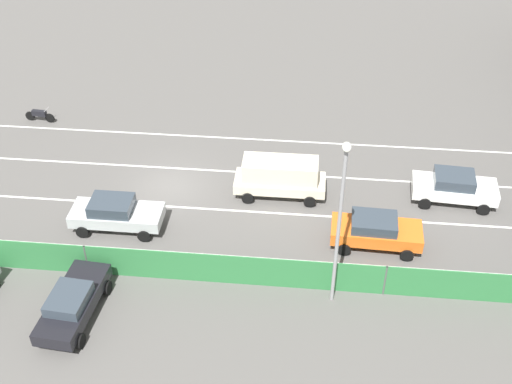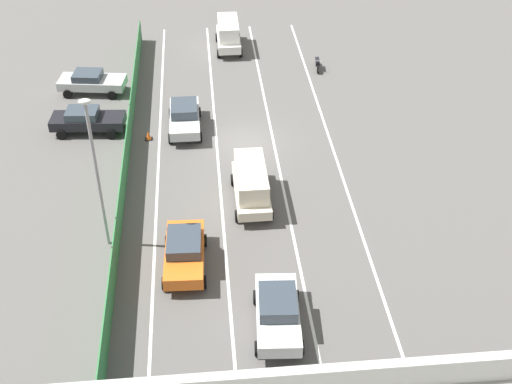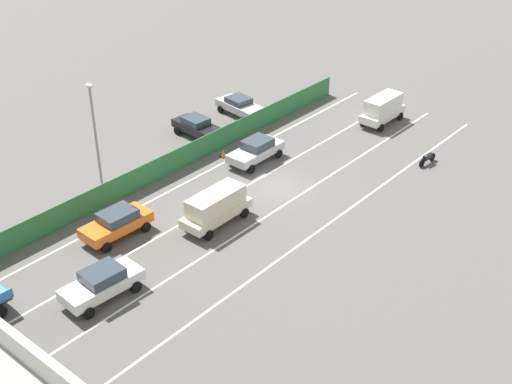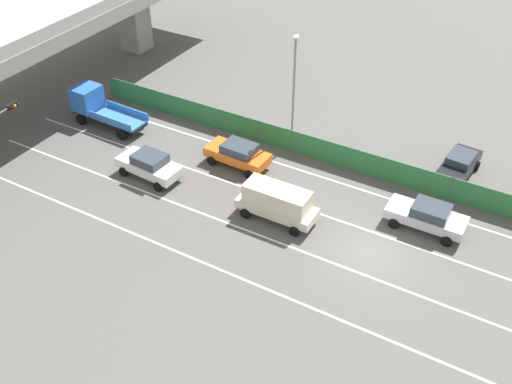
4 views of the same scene
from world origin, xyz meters
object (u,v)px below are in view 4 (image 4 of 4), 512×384
car_taxi_orange (238,153)px  parked_sedan_dark (458,165)px  car_van_cream (277,202)px  car_sedan_silver (427,216)px  traffic_cone (420,198)px  car_sedan_white (150,165)px  street_lamp (294,83)px  flatbed_truck_blue (97,106)px

car_taxi_orange → parked_sedan_dark: size_ratio=0.94×
car_van_cream → parked_sedan_dark: bearing=-40.3°
car_sedan_silver → traffic_cone: car_sedan_silver is taller
car_van_cream → car_sedan_white: (-0.36, 9.18, -0.30)m
traffic_cone → street_lamp: bearing=80.4°
car_taxi_orange → traffic_cone: car_taxi_orange is taller
car_taxi_orange → parked_sedan_dark: bearing=-65.3°
car_sedan_silver → street_lamp: street_lamp is taller
parked_sedan_dark → car_taxi_orange: bearing=114.7°
car_van_cream → street_lamp: size_ratio=0.59×
car_van_cream → car_sedan_white: car_van_cream is taller
car_taxi_orange → flatbed_truck_blue: flatbed_truck_blue is taller
flatbed_truck_blue → traffic_cone: bearing=-84.0°
flatbed_truck_blue → traffic_cone: (2.48, -23.82, -1.08)m
car_taxi_orange → street_lamp: (3.87, -2.04, 3.98)m
car_sedan_silver → flatbed_truck_blue: size_ratio=0.76×
parked_sedan_dark → flatbed_truck_blue: bearing=104.1°
traffic_cone → parked_sedan_dark: bearing=-18.0°
parked_sedan_dark → traffic_cone: parked_sedan_dark is taller
car_sedan_white → traffic_cone: (6.18, -16.13, -0.67)m
street_lamp → traffic_cone: bearing=-99.6°
car_sedan_white → flatbed_truck_blue: size_ratio=0.75×
parked_sedan_dark → traffic_cone: bearing=162.0°
car_sedan_silver → car_van_cream: size_ratio=0.95×
car_van_cream → car_taxi_orange: (3.62, 4.89, -0.31)m
street_lamp → car_taxi_orange: bearing=152.2°
car_van_cream → traffic_cone: car_van_cream is taller
street_lamp → car_van_cream: bearing=-159.1°
car_van_cream → car_sedan_silver: bearing=-66.1°
car_van_cream → parked_sedan_dark: (9.64, -8.18, -0.36)m
car_taxi_orange → parked_sedan_dark: 14.40m
car_van_cream → car_sedan_white: 9.20m
car_sedan_silver → car_sedan_white: car_sedan_white is taller
parked_sedan_dark → car_sedan_white: bearing=119.9°
street_lamp → traffic_cone: (-1.66, -9.80, -4.64)m
car_sedan_silver → parked_sedan_dark: bearing=-1.7°
car_van_cream → traffic_cone: 9.11m
car_sedan_silver → street_lamp: (3.95, 10.85, 3.98)m
car_sedan_silver → traffic_cone: 2.60m
car_taxi_orange → car_sedan_white: (-3.98, 4.29, 0.01)m
flatbed_truck_blue → parked_sedan_dark: flatbed_truck_blue is taller
car_sedan_silver → street_lamp: 12.22m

